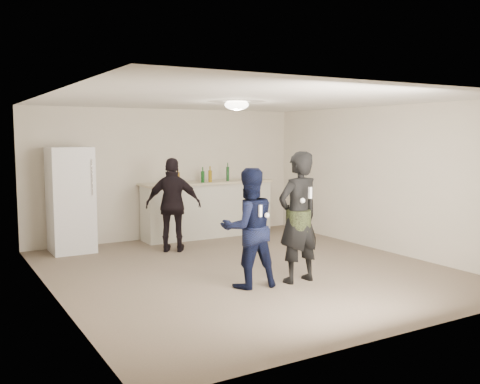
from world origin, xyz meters
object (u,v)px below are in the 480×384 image
man (249,228)px  shaker (173,179)px  woman (298,217)px  spectator (173,205)px  fridge (71,200)px  counter (208,210)px

man → shaker: bearing=-88.1°
woman → spectator: 2.73m
woman → spectator: woman is taller
spectator → man: bearing=120.3°
shaker → spectator: size_ratio=0.11×
fridge → counter: bearing=1.5°
fridge → shaker: fridge is taller
shaker → counter: bearing=9.7°
shaker → man: (-0.34, -3.30, -0.39)m
counter → woman: size_ratio=1.46×
shaker → woman: size_ratio=0.10×
fridge → woman: (2.23, -3.50, -0.01)m
fridge → shaker: (1.86, -0.06, 0.28)m
woman → man: bearing=-15.4°
fridge → man: 3.70m
counter → spectator: size_ratio=1.61×
woman → spectator: size_ratio=1.10×
counter → spectator: (-1.13, -0.94, 0.28)m
fridge → man: size_ratio=1.14×
woman → spectator: (-0.70, 2.63, -0.08)m
fridge → spectator: 1.76m
fridge → shaker: size_ratio=10.59×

